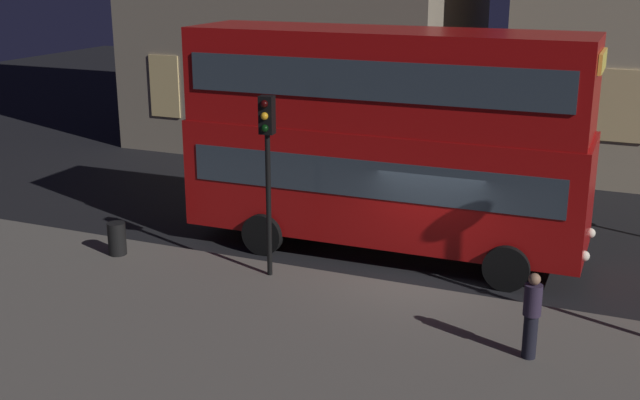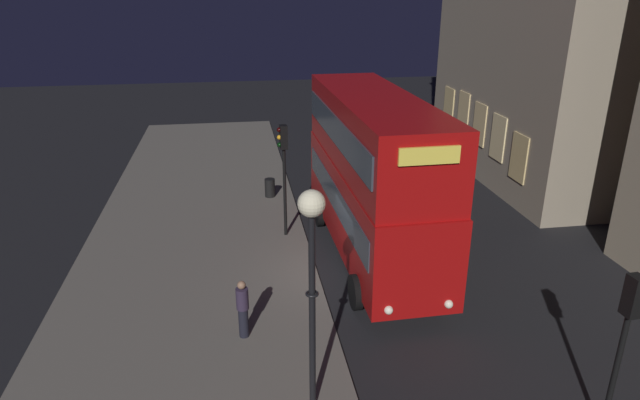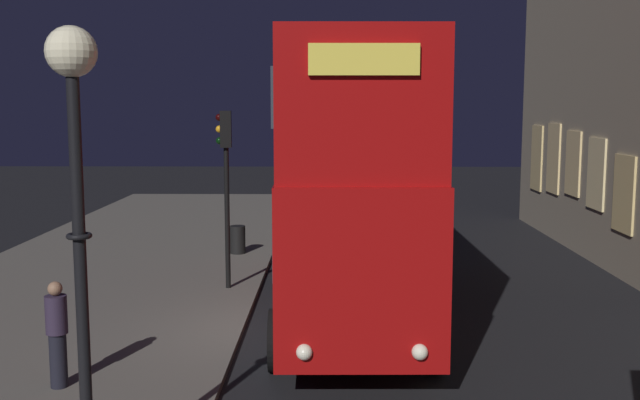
# 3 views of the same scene
# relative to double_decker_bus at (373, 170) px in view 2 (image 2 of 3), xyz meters

# --- Properties ---
(ground_plane) EXTENTS (80.00, 80.00, 0.00)m
(ground_plane) POSITION_rel_double_decker_bus_xyz_m (1.56, -1.42, -3.11)
(ground_plane) COLOR black
(sidewalk_slab) EXTENTS (44.00, 8.05, 0.12)m
(sidewalk_slab) POSITION_rel_double_decker_bus_xyz_m (1.56, -6.11, -3.05)
(sidewalk_slab) COLOR #5B564F
(sidewalk_slab) RESTS_ON ground
(double_decker_bus) EXTENTS (10.09, 3.05, 5.59)m
(double_decker_bus) POSITION_rel_double_decker_bus_xyz_m (0.00, 0.00, 0.00)
(double_decker_bus) COLOR #9E0C0C
(double_decker_bus) RESTS_ON ground
(traffic_light_near_kerb) EXTENTS (0.34, 0.37, 4.20)m
(traffic_light_near_kerb) POSITION_rel_double_decker_bus_xyz_m (-1.78, -2.83, 0.02)
(traffic_light_near_kerb) COLOR black
(traffic_light_near_kerb) RESTS_ON sidewalk_slab
(traffic_light_far_side) EXTENTS (0.33, 0.37, 3.79)m
(traffic_light_far_side) POSITION_rel_double_decker_bus_xyz_m (8.98, 2.84, -0.38)
(traffic_light_far_side) COLOR black
(traffic_light_far_side) RESTS_ON ground
(street_lamp) EXTENTS (0.55, 0.55, 5.15)m
(street_lamp) POSITION_rel_double_decker_bus_xyz_m (7.35, -3.13, 0.96)
(street_lamp) COLOR black
(street_lamp) RESTS_ON sidewalk_slab
(pedestrian) EXTENTS (0.33, 0.33, 1.66)m
(pedestrian) POSITION_rel_double_decker_bus_xyz_m (4.44, -4.56, -2.13)
(pedestrian) COLOR black
(pedestrian) RESTS_ON sidewalk_slab
(litter_bin) EXTENTS (0.45, 0.45, 0.82)m
(litter_bin) POSITION_rel_double_decker_bus_xyz_m (-5.88, -3.10, -2.58)
(litter_bin) COLOR black
(litter_bin) RESTS_ON sidewalk_slab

